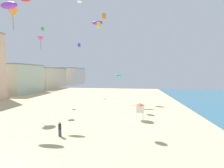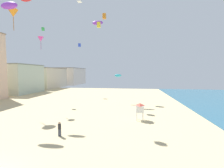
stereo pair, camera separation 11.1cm
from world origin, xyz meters
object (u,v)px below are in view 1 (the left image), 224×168
at_px(kite_orange_box, 104,16).
at_px(kite_flyer, 60,128).
at_px(kite_magenta_delta, 40,39).
at_px(kite_purple_parafoil_2, 97,23).
at_px(kite_blue_box, 79,45).
at_px(lifeguard_stand, 140,108).
at_px(kite_yellow_box, 99,25).
at_px(kite_purple_parafoil, 9,5).
at_px(kite_cyan_parafoil, 118,75).
at_px(kite_green_box, 43,29).
at_px(kite_orange_delta, 13,13).

bearing_deg(kite_orange_box, kite_flyer, -90.09).
xyz_separation_m(kite_magenta_delta, kite_purple_parafoil_2, (8.43, 10.79, 6.07)).
relative_size(kite_orange_box, kite_blue_box, 1.32).
relative_size(lifeguard_stand, kite_yellow_box, 2.38).
xyz_separation_m(kite_orange_box, kite_purple_parafoil, (-9.79, -21.34, -5.77)).
bearing_deg(kite_purple_parafoil_2, kite_cyan_parafoil, -21.61).
bearing_deg(kite_flyer, kite_purple_parafoil_2, -72.33).
height_order(kite_cyan_parafoil, kite_purple_parafoil, kite_purple_parafoil).
relative_size(kite_green_box, kite_purple_parafoil, 0.29).
distance_m(kite_flyer, kite_orange_delta, 24.21).
distance_m(kite_green_box, kite_orange_delta, 9.07).
bearing_deg(lifeguard_stand, kite_cyan_parafoil, 112.94).
height_order(kite_magenta_delta, kite_blue_box, kite_blue_box).
bearing_deg(kite_magenta_delta, kite_yellow_box, 30.80).
relative_size(kite_magenta_delta, kite_yellow_box, 2.21).
distance_m(kite_cyan_parafoil, kite_orange_delta, 23.73).
xyz_separation_m(kite_flyer, kite_cyan_parafoil, (4.43, 20.13, 5.50)).
xyz_separation_m(kite_green_box, kite_purple_parafoil, (4.03, -14.54, -0.99)).
distance_m(kite_green_box, kite_yellow_box, 14.44).
height_order(kite_magenta_delta, kite_green_box, kite_green_box).
bearing_deg(kite_flyer, kite_blue_box, -58.63).
bearing_deg(kite_blue_box, kite_orange_box, -28.52).
xyz_separation_m(lifeguard_stand, kite_blue_box, (-17.89, 24.00, 13.94)).
relative_size(kite_flyer, kite_blue_box, 1.59).
bearing_deg(kite_magenta_delta, lifeguard_stand, -13.59).
distance_m(kite_magenta_delta, kite_yellow_box, 12.13).
relative_size(kite_magenta_delta, kite_orange_box, 1.74).
relative_size(kite_cyan_parafoil, kite_magenta_delta, 0.67).
bearing_deg(kite_blue_box, kite_purple_parafoil_2, -47.65).
bearing_deg(lifeguard_stand, kite_flyer, -138.31).
distance_m(kite_flyer, kite_green_box, 29.05).
bearing_deg(kite_magenta_delta, kite_flyer, -50.83).
xyz_separation_m(lifeguard_stand, kite_yellow_box, (-8.49, 10.29, 15.53)).
height_order(kite_blue_box, kite_yellow_box, kite_yellow_box).
bearing_deg(kite_yellow_box, kite_magenta_delta, -149.20).
relative_size(kite_flyer, kite_cyan_parafoil, 1.03).
distance_m(kite_flyer, lifeguard_stand, 11.45).
bearing_deg(kite_purple_parafoil_2, kite_flyer, -87.69).
bearing_deg(kite_green_box, kite_cyan_parafoil, 2.41).
relative_size(kite_orange_box, kite_purple_parafoil, 0.51).
xyz_separation_m(lifeguard_stand, kite_orange_box, (-8.96, 19.14, 20.57)).
height_order(kite_flyer, lifeguard_stand, lifeguard_stand).
bearing_deg(kite_yellow_box, kite_flyer, -91.68).
relative_size(lifeguard_stand, kite_purple_parafoil_2, 0.95).
xyz_separation_m(lifeguard_stand, kite_purple_parafoil, (-18.75, -2.20, 14.80)).
xyz_separation_m(lifeguard_stand, kite_orange_delta, (-22.86, 3.28, 16.05)).
distance_m(lifeguard_stand, kite_orange_box, 29.49).
height_order(lifeguard_stand, kite_magenta_delta, kite_magenta_delta).
relative_size(lifeguard_stand, kite_orange_delta, 0.67).
xyz_separation_m(kite_green_box, kite_blue_box, (4.89, 11.65, -1.84)).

